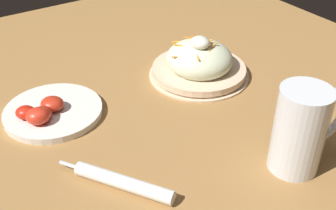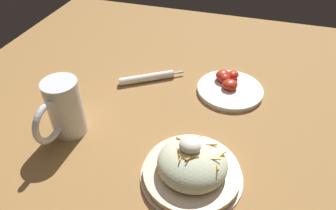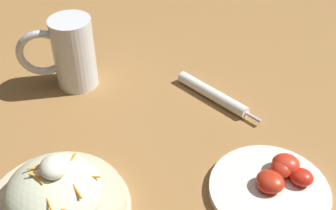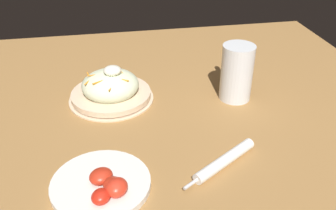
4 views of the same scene
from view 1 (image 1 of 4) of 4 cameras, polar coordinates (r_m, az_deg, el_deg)
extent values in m
plane|color=#9E703D|center=(0.84, -2.12, -2.66)|extent=(1.43, 1.43, 0.00)
cylinder|color=beige|center=(1.00, 4.15, 4.19)|extent=(0.23, 0.23, 0.01)
cylinder|color=beige|center=(0.99, 4.18, 4.77)|extent=(0.22, 0.22, 0.01)
ellipsoid|color=beige|center=(0.98, 4.25, 6.22)|extent=(0.16, 0.15, 0.08)
cylinder|color=orange|center=(0.97, 5.12, 8.53)|extent=(0.03, 0.02, 0.00)
cylinder|color=orange|center=(1.00, 2.94, 8.93)|extent=(0.03, 0.01, 0.00)
cylinder|color=orange|center=(0.97, 1.45, 8.00)|extent=(0.03, 0.01, 0.01)
cylinder|color=orange|center=(0.96, 5.96, 7.94)|extent=(0.00, 0.03, 0.01)
cylinder|color=orange|center=(0.94, 1.18, 6.48)|extent=(0.01, 0.02, 0.01)
cylinder|color=orange|center=(1.00, 1.39, 8.51)|extent=(0.02, 0.03, 0.00)
cylinder|color=orange|center=(1.02, 3.14, 9.03)|extent=(0.01, 0.02, 0.01)
cylinder|color=orange|center=(0.95, 3.71, 8.04)|extent=(0.03, 0.02, 0.01)
cylinder|color=orange|center=(0.92, 4.08, 6.31)|extent=(0.02, 0.01, 0.01)
cylinder|color=orange|center=(0.97, 5.14, 8.43)|extent=(0.01, 0.03, 0.01)
cylinder|color=orange|center=(0.95, 5.87, 7.56)|extent=(0.02, 0.03, 0.01)
ellipsoid|color=white|center=(0.95, 4.34, 8.39)|extent=(0.05, 0.04, 0.03)
cylinder|color=white|center=(0.73, 17.24, -3.27)|extent=(0.09, 0.09, 0.16)
cylinder|color=gold|center=(0.74, 16.96, -4.61)|extent=(0.08, 0.08, 0.11)
cylinder|color=white|center=(0.71, 17.74, -0.90)|extent=(0.08, 0.08, 0.01)
torus|color=white|center=(0.77, 20.61, -1.33)|extent=(0.02, 0.11, 0.11)
cylinder|color=white|center=(0.70, -5.96, -10.35)|extent=(0.16, 0.12, 0.02)
cylinder|color=silver|center=(0.75, -13.15, -7.87)|extent=(0.03, 0.03, 0.01)
cylinder|color=white|center=(0.89, -15.17, -0.86)|extent=(0.20, 0.20, 0.01)
ellipsoid|color=red|center=(0.88, -15.31, 0.16)|extent=(0.06, 0.06, 0.03)
ellipsoid|color=red|center=(0.89, -15.07, 0.29)|extent=(0.05, 0.05, 0.02)
ellipsoid|color=red|center=(0.85, -17.09, -1.41)|extent=(0.06, 0.06, 0.03)
ellipsoid|color=red|center=(0.87, -18.62, -0.94)|extent=(0.05, 0.05, 0.02)
ellipsoid|color=red|center=(0.86, -16.62, -1.16)|extent=(0.06, 0.06, 0.03)
camera|label=2|loc=(1.23, 22.75, 35.33)|focal=32.65mm
camera|label=3|loc=(1.24, -14.76, 37.02)|focal=47.41mm
camera|label=4|loc=(0.78, -66.94, 16.83)|focal=39.73mm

